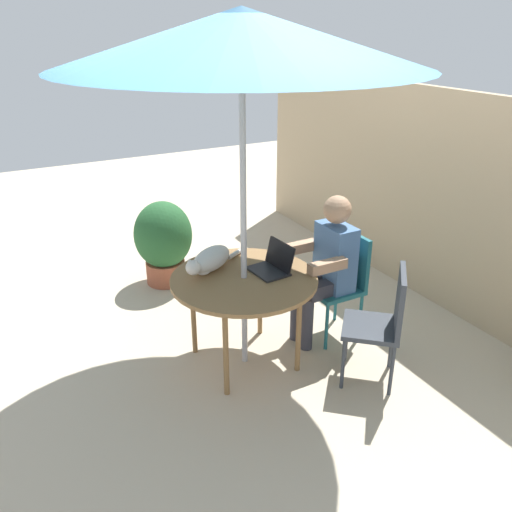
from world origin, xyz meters
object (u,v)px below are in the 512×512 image
(chair_empty, at_px, (384,318))
(cat, at_px, (210,260))
(chair_occupied, at_px, (342,276))
(person_seated, at_px, (328,262))
(patio_umbrella, at_px, (242,38))
(patio_table, at_px, (244,284))
(laptop, at_px, (274,263))
(potted_plant_near_fence, at_px, (164,240))

(chair_empty, distance_m, cat, 1.34)
(chair_occupied, bearing_deg, person_seated, -90.00)
(patio_umbrella, bearing_deg, patio_table, 0.00)
(person_seated, relative_size, laptop, 3.85)
(patio_table, distance_m, person_seated, 0.75)
(potted_plant_near_fence, bearing_deg, chair_occupied, 31.48)
(patio_table, bearing_deg, laptop, 88.86)
(person_seated, bearing_deg, potted_plant_near_fence, -152.78)
(laptop, bearing_deg, person_seated, 90.57)
(laptop, bearing_deg, chair_occupied, 90.44)
(chair_occupied, height_order, chair_empty, same)
(laptop, bearing_deg, potted_plant_near_fence, -168.47)
(person_seated, distance_m, potted_plant_near_fence, 1.83)
(patio_umbrella, height_order, cat, patio_umbrella)
(chair_occupied, height_order, laptop, laptop)
(patio_table, relative_size, potted_plant_near_fence, 1.27)
(chair_occupied, height_order, cat, cat)
(patio_umbrella, bearing_deg, laptop, 88.86)
(chair_occupied, bearing_deg, laptop, -89.56)
(patio_table, distance_m, potted_plant_near_fence, 1.63)
(patio_table, relative_size, person_seated, 0.88)
(cat, xyz_separation_m, potted_plant_near_fence, (-1.38, 0.09, -0.36))
(laptop, height_order, potted_plant_near_fence, laptop)
(potted_plant_near_fence, bearing_deg, patio_table, 2.79)
(chair_occupied, height_order, person_seated, person_seated)
(patio_umbrella, bearing_deg, potted_plant_near_fence, -177.21)
(chair_empty, relative_size, potted_plant_near_fence, 1.05)
(chair_empty, xyz_separation_m, potted_plant_near_fence, (-2.29, -0.85, -0.07))
(patio_table, bearing_deg, patio_umbrella, 0.00)
(laptop, bearing_deg, chair_empty, 37.77)
(chair_occupied, distance_m, potted_plant_near_fence, 1.89)
(patio_umbrella, distance_m, chair_empty, 2.10)
(chair_occupied, bearing_deg, potted_plant_near_fence, -148.52)
(laptop, bearing_deg, patio_umbrella, -91.14)
(person_seated, bearing_deg, cat, -103.83)
(patio_umbrella, relative_size, chair_occupied, 2.84)
(person_seated, bearing_deg, patio_table, -90.00)
(chair_empty, xyz_separation_m, person_seated, (-0.68, -0.02, 0.17))
(cat, height_order, potted_plant_near_fence, cat)
(patio_umbrella, height_order, person_seated, patio_umbrella)
(patio_umbrella, xyz_separation_m, chair_occupied, (0.00, 0.91, -1.83))
(chair_occupied, bearing_deg, patio_table, -90.00)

